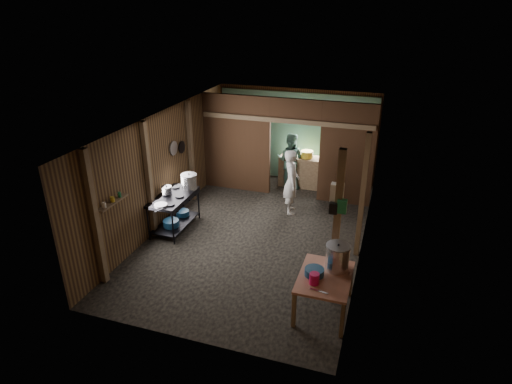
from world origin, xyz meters
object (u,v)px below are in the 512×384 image
(prep_table, at_px, (324,293))
(stock_pot, at_px, (337,258))
(yellow_tub, at_px, (307,154))
(stove_pot_large, at_px, (189,182))
(pink_bucket, at_px, (314,279))
(gas_range, at_px, (175,212))
(cook, at_px, (291,182))

(prep_table, relative_size, stock_pot, 2.44)
(yellow_tub, bearing_deg, prep_table, -74.71)
(stock_pot, xyz_separation_m, yellow_tub, (-1.54, 4.85, 0.04))
(stove_pot_large, distance_m, stock_pot, 4.19)
(stock_pot, xyz_separation_m, pink_bucket, (-0.28, -0.52, -0.12))
(stock_pot, bearing_deg, pink_bucket, -118.06)
(gas_range, bearing_deg, yellow_tub, 55.23)
(pink_bucket, bearing_deg, cook, 109.11)
(prep_table, bearing_deg, stock_pot, 61.58)
(pink_bucket, bearing_deg, gas_range, 150.32)
(stock_pot, xyz_separation_m, cook, (-1.56, 3.16, -0.11))
(prep_table, relative_size, cook, 0.73)
(pink_bucket, height_order, yellow_tub, yellow_tub)
(gas_range, distance_m, stock_pot, 4.17)
(prep_table, height_order, pink_bucket, pink_bucket)
(prep_table, xyz_separation_m, stock_pot, (0.14, 0.26, 0.56))
(pink_bucket, distance_m, yellow_tub, 5.52)
(prep_table, xyz_separation_m, pink_bucket, (-0.14, -0.26, 0.44))
(gas_range, xyz_separation_m, pink_bucket, (3.57, -2.04, 0.37))
(gas_range, height_order, prep_table, gas_range)
(stove_pot_large, bearing_deg, prep_table, -32.58)
(stock_pot, height_order, pink_bucket, stock_pot)
(yellow_tub, bearing_deg, pink_bucket, -76.77)
(stove_pot_large, distance_m, yellow_tub, 3.57)
(gas_range, relative_size, stove_pot_large, 3.71)
(gas_range, relative_size, cook, 0.87)
(gas_range, bearing_deg, cook, 35.61)
(stove_pot_large, height_order, yellow_tub, stove_pot_large)
(cook, bearing_deg, yellow_tub, -17.16)
(yellow_tub, distance_m, cook, 1.69)
(gas_range, distance_m, stove_pot_large, 0.77)
(gas_range, bearing_deg, pink_bucket, -29.68)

